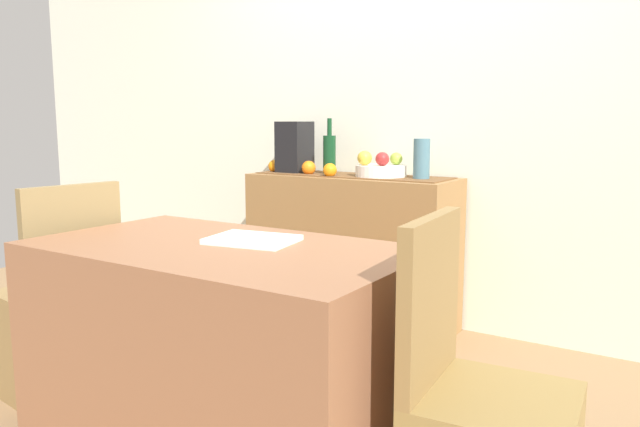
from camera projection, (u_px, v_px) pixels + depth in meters
The scene contains 17 objects.
ground_plane at pixel (289, 392), 2.64m from camera, with size 6.40×6.40×0.02m, color #977550.
room_wall_rear at pixel (410, 84), 3.42m from camera, with size 6.40×0.06×2.70m, color silver.
sideboard_console at pixel (351, 250), 3.46m from camera, with size 1.18×0.42×0.84m, color olive.
table_runner at pixel (352, 175), 3.40m from camera, with size 1.11×0.32×0.01m, color brown.
fruit_bowl at pixel (381, 171), 3.30m from camera, with size 0.27×0.27×0.06m, color white.
apple_rear at pixel (365, 158), 3.27m from camera, with size 0.08×0.08×0.08m, color gold.
apple_front at pixel (396, 159), 3.31m from camera, with size 0.07×0.07×0.07m, color #8EB238.
apple_left at pixel (382, 159), 3.23m from camera, with size 0.07×0.07×0.07m, color #A72927.
wine_bottle at pixel (329, 154), 3.46m from camera, with size 0.07×0.07×0.32m.
coffee_maker at pixel (295, 147), 3.58m from camera, with size 0.16×0.18×0.30m, color black.
ceramic_vase at pixel (422, 159), 3.16m from camera, with size 0.09×0.09×0.21m, color slate.
orange_loose_far at pixel (330, 170), 3.32m from camera, with size 0.08×0.08×0.08m, color orange.
orange_loose_mid at pixel (309, 168), 3.46m from camera, with size 0.08×0.08×0.08m, color orange.
orange_loose_end at pixel (274, 166), 3.64m from camera, with size 0.07×0.07×0.07m, color orange.
dining_table at pixel (223, 353), 2.07m from camera, with size 1.28×0.72×0.74m, color #946041.
open_book at pixel (253, 240), 2.06m from camera, with size 0.28×0.21×0.02m, color white.
chair_near_window at pixel (59, 333), 2.56m from camera, with size 0.45×0.45×0.90m.
Camera 1 is at (1.46, -2.03, 1.14)m, focal length 34.45 mm.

